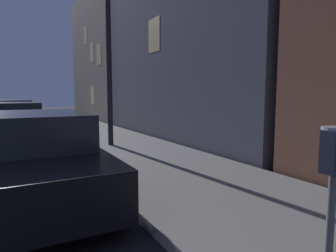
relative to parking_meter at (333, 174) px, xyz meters
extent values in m
cube|color=slate|center=(1.11, 0.92, -1.10)|extent=(3.20, 36.00, 0.15)
cylinder|color=#59595B|center=(0.00, 0.00, -0.51)|extent=(0.06, 0.06, 1.04)
cube|color=#232838|center=(0.00, 0.00, 0.16)|extent=(0.19, 0.11, 0.30)
cylinder|color=#999EA5|center=(0.00, 0.00, 0.30)|extent=(0.19, 0.19, 0.06)
cube|color=black|center=(-0.06, 0.00, 0.20)|extent=(0.01, 0.08, 0.11)
cube|color=black|center=(-1.64, 3.94, -0.61)|extent=(1.92, 4.41, 0.64)
cube|color=#1E2328|center=(-1.64, 4.01, -0.03)|extent=(1.67, 2.20, 0.56)
cylinder|color=black|center=(-0.68, 5.29, -0.85)|extent=(0.23, 0.66, 0.66)
cylinder|color=black|center=(-0.71, 2.57, -0.85)|extent=(0.23, 0.66, 0.66)
cube|color=#19592D|center=(-1.64, 10.89, -0.61)|extent=(1.90, 4.23, 0.64)
cube|color=#1E2328|center=(-1.64, 10.93, -0.03)|extent=(1.62, 2.22, 0.56)
cylinder|color=black|center=(-0.71, 12.14, -0.85)|extent=(0.25, 0.67, 0.66)
cylinder|color=black|center=(-0.81, 9.56, -0.85)|extent=(0.25, 0.67, 0.66)
cube|color=silver|center=(-1.64, 16.40, -0.61)|extent=(2.02, 4.22, 0.64)
cube|color=#1E2328|center=(-1.65, 16.23, -0.03)|extent=(1.73, 2.26, 0.56)
cylinder|color=black|center=(-0.65, 17.65, -0.85)|extent=(0.24, 0.67, 0.66)
cylinder|color=black|center=(-0.74, 15.08, -0.85)|extent=(0.24, 0.67, 0.66)
cylinder|color=black|center=(0.83, 7.58, 1.30)|extent=(0.16, 0.16, 4.66)
cube|color=#F2D17F|center=(2.83, 8.48, 2.68)|extent=(0.06, 0.90, 1.20)
cube|color=#6B6056|center=(5.83, 17.81, 3.09)|extent=(6.04, 10.52, 8.53)
cube|color=#F2D17F|center=(2.83, 18.81, 4.47)|extent=(0.06, 0.90, 1.20)
cube|color=#F2D17F|center=(2.83, 17.27, 3.17)|extent=(0.06, 0.90, 1.20)
cube|color=#F2D17F|center=(2.83, 15.73, 2.85)|extent=(0.06, 0.90, 1.20)
cube|color=#F2D17F|center=(2.83, 17.39, 0.50)|extent=(0.06, 0.90, 1.20)
camera|label=1|loc=(-1.95, -1.15, 0.55)|focal=30.85mm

